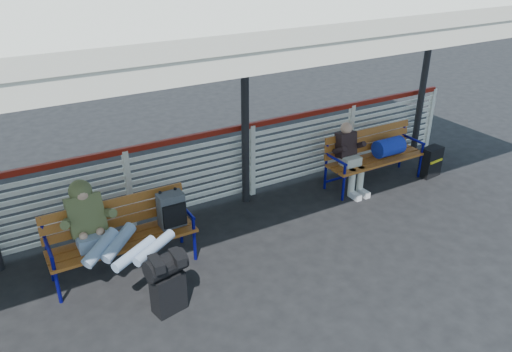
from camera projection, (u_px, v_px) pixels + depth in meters
ground at (184, 300)px, 5.82m from camera, size 60.00×60.00×0.00m
fence at (129, 186)px, 7.01m from camera, size 12.08×0.08×1.24m
canopy at (133, 21)px, 5.16m from camera, size 12.60×3.60×3.16m
luggage_stack at (167, 281)px, 5.51m from camera, size 0.49×0.33×0.74m
bench_left at (136, 224)px, 6.23m from camera, size 1.80×0.56×0.93m
bench_right at (379, 150)px, 8.39m from camera, size 1.80×0.56×0.92m
traveler_man at (116, 239)px, 5.77m from camera, size 0.94×1.64×0.77m
companion_person at (350, 157)px, 8.08m from camera, size 0.32×0.66×1.15m
suitcase_side at (431, 162)px, 8.71m from camera, size 0.41×0.27×0.53m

